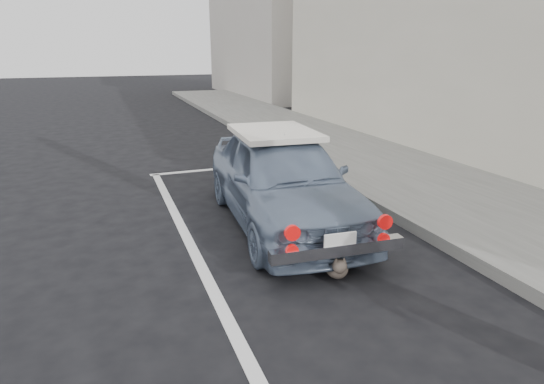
{
  "coord_description": "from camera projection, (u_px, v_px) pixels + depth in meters",
  "views": [
    {
      "loc": [
        -1.74,
        -1.87,
        2.24
      ],
      "look_at": [
        -0.08,
        2.53,
        0.75
      ],
      "focal_mm": 30.0,
      "sensor_mm": 36.0,
      "label": 1
    }
  ],
  "objects": [
    {
      "name": "sidewalk",
      "position": [
        528.0,
        227.0,
        5.76
      ],
      "size": [
        2.8,
        40.0,
        0.15
      ],
      "primitive_type": "cube",
      "color": "#63625E",
      "rests_on": "ground"
    },
    {
      "name": "building_far",
      "position": [
        269.0,
        10.0,
        21.7
      ],
      "size": [
        3.5,
        10.0,
        8.0
      ],
      "primitive_type": "cube",
      "color": "#B8AFA7",
      "rests_on": "ground"
    },
    {
      "name": "pline_front",
      "position": [
        229.0,
        168.0,
        8.89
      ],
      "size": [
        3.0,
        0.12,
        0.01
      ],
      "primitive_type": "cube",
      "color": "silver",
      "rests_on": "ground"
    },
    {
      "name": "pline_side",
      "position": [
        192.0,
        249.0,
        5.3
      ],
      "size": [
        0.12,
        7.0,
        0.01
      ],
      "primitive_type": "cube",
      "color": "silver",
      "rests_on": "ground"
    },
    {
      "name": "retro_coupe",
      "position": [
        282.0,
        178.0,
        5.93
      ],
      "size": [
        1.7,
        3.71,
        1.23
      ],
      "rotation": [
        0.0,
        0.0,
        -0.07
      ],
      "color": "slate",
      "rests_on": "ground"
    },
    {
      "name": "cat",
      "position": [
        337.0,
        265.0,
        4.62
      ],
      "size": [
        0.35,
        0.52,
        0.29
      ],
      "rotation": [
        0.0,
        0.0,
        -0.31
      ],
      "color": "#6C6052",
      "rests_on": "ground"
    }
  ]
}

